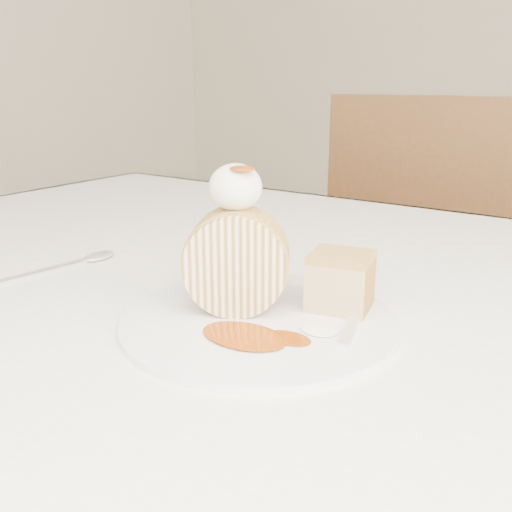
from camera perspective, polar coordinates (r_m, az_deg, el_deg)
The scene contains 10 objects.
table at distance 0.68m, azimuth 2.61°, elevation -9.11°, with size 1.40×0.90×0.75m.
chair_far at distance 1.44m, azimuth 17.13°, elevation -1.01°, with size 0.45×0.45×0.93m.
plate at distance 0.52m, azimuth 0.29°, elevation -6.46°, with size 0.25×0.25×0.01m, color white.
roulade_slice at distance 0.52m, azimuth -1.99°, elevation -0.58°, with size 0.09×0.09×0.05m, color beige.
cake_chunk at distance 0.54m, azimuth 8.43°, elevation -2.82°, with size 0.06×0.05×0.05m, color tan.
whipped_cream at distance 0.51m, azimuth -2.07°, elevation 6.89°, with size 0.05×0.05×0.04m, color white.
caramel_drizzle at distance 0.50m, azimuth -1.37°, elevation 9.32°, with size 0.02×0.02×0.01m, color #893305.
caramel_pool at distance 0.48m, azimuth -1.23°, elevation -7.95°, with size 0.08×0.05×0.00m, color #893305, non-canonical shape.
fork at distance 0.52m, azimuth 9.71°, elevation -6.37°, with size 0.02×0.15×0.00m, color silver.
spoon at distance 0.69m, azimuth -21.32°, elevation -1.70°, with size 0.02×0.16×0.00m, color silver.
Camera 1 is at (0.32, -0.32, 0.96)m, focal length 40.00 mm.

